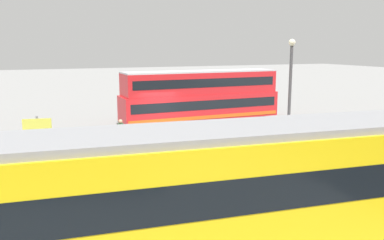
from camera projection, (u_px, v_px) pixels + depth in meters
The scene contains 8 objects.
ground_plane at pixel (165, 133), 25.95m from camera, with size 160.00×160.00×0.00m, color gray.
double_decker_bus at pixel (201, 96), 29.21m from camera, with size 11.69×2.74×3.77m.
tram_yellow at pixel (161, 196), 10.15m from camera, with size 16.03×3.99×3.45m.
pedestrian_near_railing at pixel (121, 132), 21.61m from camera, with size 0.45×0.45×1.67m.
pedestrian_crossing at pixel (207, 159), 16.38m from camera, with size 0.44×0.44×1.73m.
pedestrian_railing at pixel (159, 144), 19.89m from camera, with size 7.83×0.91×1.08m.
info_sign at pixel (38, 133), 18.05m from camera, with size 1.22×0.25×2.43m.
street_lamp at pixel (290, 85), 21.27m from camera, with size 0.36×0.36×5.86m.
Camera 1 is at (8.05, 24.13, 5.49)m, focal length 37.94 mm.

